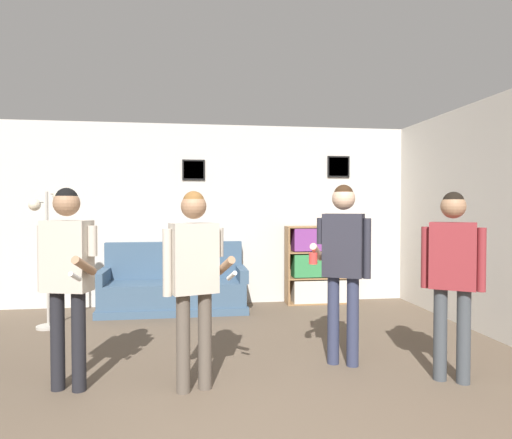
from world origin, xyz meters
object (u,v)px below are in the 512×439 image
Objects in this scene: bookshelf at (321,265)px; floor_lamp at (47,241)px; person_watcher_holding_cup at (343,255)px; person_player_foreground_left at (67,267)px; person_spectator_near_bookshelf at (453,267)px; drinking_cup at (331,223)px; person_player_foreground_center at (194,270)px; couch at (174,289)px.

floor_lamp reaches higher than bookshelf.
person_watcher_holding_cup is (-0.56, -2.66, 0.44)m from bookshelf.
bookshelf is 0.73× the size of person_player_foreground_left.
floor_lamp reaches higher than person_player_foreground_left.
person_player_foreground_left is at bearing 175.30° from person_spectator_near_bookshelf.
person_spectator_near_bookshelf is 3.19m from drinking_cup.
person_spectator_near_bookshelf is 17.25× the size of drinking_cup.
person_watcher_holding_cup is at bearing -29.18° from floor_lamp.
floor_lamp is 1.03× the size of person_player_foreground_left.
bookshelf is 3.21m from person_spectator_near_bookshelf.
bookshelf is 0.74× the size of person_player_foreground_center.
drinking_cup is (0.71, 2.66, 0.19)m from person_watcher_holding_cup.
person_player_foreground_left is at bearing -173.67° from person_watcher_holding_cup.
person_player_foreground_center is (0.27, -2.88, 0.66)m from couch.
person_spectator_near_bookshelf is (2.13, -0.11, -0.00)m from person_player_foreground_center.
person_player_foreground_left is at bearing -104.92° from couch.
person_spectator_near_bookshelf reaches higher than bookshelf.
person_spectator_near_bookshelf is (2.40, -2.99, 0.66)m from couch.
bookshelf reaches higher than couch.
person_player_foreground_center is (1.74, -2.14, -0.09)m from floor_lamp.
bookshelf is (2.19, 0.19, 0.28)m from couch.
person_spectator_near_bookshelf is at bearing -51.24° from couch.
person_player_foreground_center reaches higher than drinking_cup.
person_watcher_holding_cup is 2.76m from drinking_cup.
person_player_foreground_center is (1.00, -0.14, -0.02)m from person_player_foreground_left.
bookshelf is 12.73× the size of drinking_cup.
person_watcher_holding_cup is (1.37, 0.41, 0.06)m from person_player_foreground_center.
couch is at bearing -175.36° from drinking_cup.
person_player_foreground_left is 1.02× the size of person_player_foreground_center.
person_player_foreground_center is at bearing -50.90° from floor_lamp.
couch is 1.73× the size of bookshelf.
person_watcher_holding_cup is 1.05× the size of person_spectator_near_bookshelf.
couch is 2.52m from drinking_cup.
person_spectator_near_bookshelf is at bearing -30.18° from floor_lamp.
floor_lamp reaches higher than person_player_foreground_center.
floor_lamp is at bearing 150.82° from person_watcher_holding_cup.
person_watcher_holding_cup reaches higher than bookshelf.
person_player_foreground_left is (0.74, -1.99, -0.07)m from floor_lamp.
couch is 1.28× the size of person_player_foreground_center.
floor_lamp is 0.99× the size of person_watcher_holding_cup.
couch is at bearing 75.08° from person_player_foreground_left.
person_watcher_holding_cup is (2.36, 0.26, 0.04)m from person_player_foreground_left.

